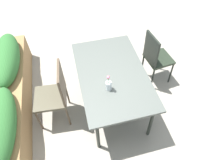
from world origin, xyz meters
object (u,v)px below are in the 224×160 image
Objects in this scene: chair_far_side at (55,93)px; chair_near_right at (156,56)px; flower_vase at (109,85)px; planter_box at (10,97)px; dining_table at (112,75)px.

chair_near_right is at bearing -73.15° from chair_far_side.
chair_far_side reaches higher than chair_near_right.
flower_vase is 1.54m from planter_box.
flower_vase reaches higher than planter_box.
chair_near_right is at bearing -67.74° from dining_table.
planter_box is (0.24, 0.68, -0.17)m from chair_far_side.
flower_vase is (-0.26, -0.70, 0.26)m from chair_far_side.
dining_table is 1.55m from planter_box.
chair_far_side is (-0.35, 1.65, 0.00)m from chair_near_right.
planter_box is at bearing 81.06° from dining_table.
flower_vase is at bearing -105.19° from chair_far_side.
planter_box is at bearing -94.22° from chair_near_right.
planter_box reaches higher than dining_table.
flower_vase reaches higher than chair_near_right.
chair_far_side is 0.37× the size of planter_box.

